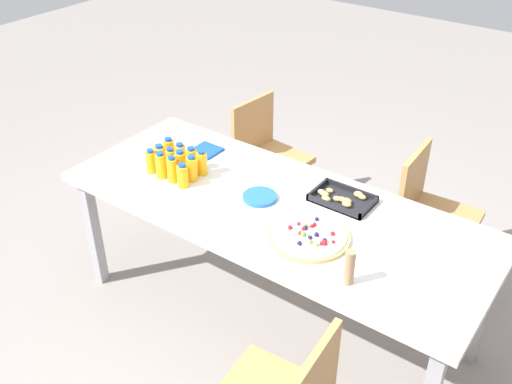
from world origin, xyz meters
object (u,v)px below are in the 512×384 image
object	(u,v)px
juice_bottle_0	(151,162)
juice_bottle_7	(192,169)
fruit_pizza	(309,236)
chair_far_right	(429,208)
juice_bottle_5	(171,160)
snack_tray	(342,199)
juice_bottle_11	(202,163)
juice_bottle_1	(161,166)
napkin_stack	(206,150)
juice_bottle_2	(172,170)
juice_bottle_6	(181,164)
juice_bottle_4	(160,157)
juice_bottle_3	(183,176)
cardboard_tube	(349,267)
chair_far_left	(266,150)
plate_stack	(259,197)
juice_bottle_8	(169,151)
party_table	(273,215)
juice_bottle_10	(192,159)
juice_bottle_9	(180,155)

from	to	relation	value
juice_bottle_0	juice_bottle_7	bearing A→B (deg)	16.00
fruit_pizza	chair_far_right	bearing A→B (deg)	75.47
juice_bottle_5	fruit_pizza	xyz separation A→B (m)	(0.92, -0.08, -0.05)
juice_bottle_7	snack_tray	xyz separation A→B (m)	(0.73, 0.28, -0.05)
juice_bottle_11	fruit_pizza	distance (m)	0.77
juice_bottle_0	fruit_pizza	bearing A→B (deg)	-0.28
juice_bottle_1	napkin_stack	distance (m)	0.36
juice_bottle_2	napkin_stack	world-z (taller)	juice_bottle_2
juice_bottle_6	juice_bottle_11	bearing A→B (deg)	44.71
juice_bottle_2	juice_bottle_4	bearing A→B (deg)	156.47
juice_bottle_3	juice_bottle_5	bearing A→B (deg)	152.76
snack_tray	napkin_stack	bearing A→B (deg)	-179.72
napkin_stack	cardboard_tube	distance (m)	1.29
juice_bottle_1	chair_far_right	bearing A→B (deg)	39.03
juice_bottle_11	chair_far_left	bearing A→B (deg)	99.93
juice_bottle_7	plate_stack	distance (m)	0.40
juice_bottle_0	snack_tray	size ratio (longest dim) A/B	0.46
juice_bottle_5	juice_bottle_8	xyz separation A→B (m)	(-0.07, 0.07, 0.00)
juice_bottle_11	juice_bottle_7	bearing A→B (deg)	-91.33
juice_bottle_1	juice_bottle_3	distance (m)	0.15
juice_bottle_6	plate_stack	xyz separation A→B (m)	(0.47, 0.06, -0.06)
juice_bottle_6	juice_bottle_8	bearing A→B (deg)	153.69
fruit_pizza	juice_bottle_3	bearing A→B (deg)	-179.73
juice_bottle_0	plate_stack	size ratio (longest dim) A/B	0.79
juice_bottle_1	plate_stack	xyz separation A→B (m)	(0.54, 0.13, -0.06)
juice_bottle_2	juice_bottle_4	size ratio (longest dim) A/B	1.08
juice_bottle_3	chair_far_left	bearing A→B (deg)	98.39
juice_bottle_5	cardboard_tube	world-z (taller)	cardboard_tube
plate_stack	napkin_stack	distance (m)	0.57
party_table	juice_bottle_7	distance (m)	0.49
chair_far_right	cardboard_tube	size ratio (longest dim) A/B	5.13
party_table	juice_bottle_5	bearing A→B (deg)	-175.09
juice_bottle_11	juice_bottle_10	bearing A→B (deg)	176.93
juice_bottle_0	juice_bottle_8	world-z (taller)	juice_bottle_8
chair_far_left	juice_bottle_11	xyz separation A→B (m)	(0.14, -0.79, 0.32)
juice_bottle_4	napkin_stack	distance (m)	0.30
cardboard_tube	juice_bottle_5	bearing A→B (deg)	168.69
juice_bottle_7	plate_stack	size ratio (longest dim) A/B	0.83
juice_bottle_7	juice_bottle_9	xyz separation A→B (m)	(-0.15, 0.08, -0.01)
juice_bottle_3	snack_tray	xyz separation A→B (m)	(0.73, 0.36, -0.05)
juice_bottle_7	juice_bottle_10	xyz separation A→B (m)	(-0.07, 0.08, -0.01)
party_table	juice_bottle_1	size ratio (longest dim) A/B	14.51
party_table	juice_bottle_0	bearing A→B (deg)	-169.67
juice_bottle_7	plate_stack	world-z (taller)	juice_bottle_7
juice_bottle_9	juice_bottle_10	size ratio (longest dim) A/B	0.99
juice_bottle_11	snack_tray	world-z (taller)	juice_bottle_11
juice_bottle_4	juice_bottle_9	distance (m)	0.11
juice_bottle_2	cardboard_tube	bearing A→B (deg)	-8.32
juice_bottle_1	juice_bottle_10	world-z (taller)	juice_bottle_1
juice_bottle_4	juice_bottle_6	distance (m)	0.15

